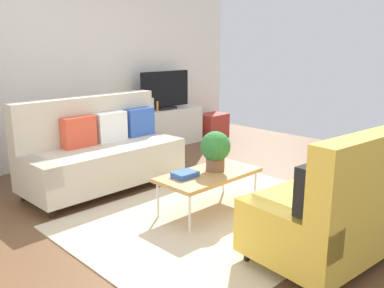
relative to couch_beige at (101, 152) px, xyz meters
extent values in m
plane|color=brown|center=(0.44, -1.39, -0.45)|extent=(7.68, 7.68, 0.00)
cube|color=white|center=(0.44, 1.41, 1.00)|extent=(6.40, 0.12, 2.90)
cube|color=beige|center=(0.34, -1.62, -0.45)|extent=(2.90, 2.20, 0.01)
cube|color=beige|center=(-0.01, -0.07, -0.13)|extent=(1.92, 0.88, 0.44)
cube|color=beige|center=(-0.02, 0.25, 0.37)|extent=(1.90, 0.24, 0.56)
cube|color=beige|center=(0.84, -0.06, -0.02)|extent=(0.22, 0.84, 0.22)
cube|color=beige|center=(-0.86, -0.09, -0.02)|extent=(0.22, 0.84, 0.22)
cylinder|color=black|center=(0.87, -0.39, -0.40)|extent=(0.05, 0.05, 0.10)
cylinder|color=black|center=(-0.87, -0.43, -0.40)|extent=(0.05, 0.05, 0.10)
cylinder|color=black|center=(0.85, 0.29, -0.40)|extent=(0.05, 0.05, 0.10)
cylinder|color=black|center=(-0.89, 0.25, -0.40)|extent=(0.05, 0.05, 0.10)
cube|color=#3359B2|center=(0.66, 0.08, 0.27)|extent=(0.40, 0.15, 0.36)
cube|color=white|center=(0.21, 0.07, 0.27)|extent=(0.40, 0.15, 0.36)
cube|color=#D84C33|center=(-0.24, 0.06, 0.27)|extent=(0.40, 0.15, 0.36)
cube|color=gold|center=(0.69, -2.77, -0.13)|extent=(1.97, 1.02, 0.44)
cube|color=gold|center=(-0.16, -2.69, -0.02)|extent=(0.28, 0.86, 0.22)
cylinder|color=black|center=(-0.14, -2.35, -0.40)|extent=(0.05, 0.05, 0.10)
cylinder|color=black|center=(1.59, -2.52, -0.40)|extent=(0.05, 0.05, 0.10)
cube|color=black|center=(0.01, -2.85, 0.27)|extent=(0.41, 0.18, 0.36)
cube|color=#B7844C|center=(0.39, -1.42, -0.05)|extent=(1.10, 0.56, 0.04)
cylinder|color=silver|center=(-0.11, -1.19, -0.26)|extent=(0.02, 0.02, 0.38)
cylinder|color=silver|center=(0.89, -1.19, -0.26)|extent=(0.02, 0.02, 0.38)
cylinder|color=silver|center=(-0.11, -1.65, -0.26)|extent=(0.02, 0.02, 0.38)
cylinder|color=silver|center=(0.89, -1.65, -0.26)|extent=(0.02, 0.02, 0.38)
cube|color=silver|center=(1.94, 1.07, -0.13)|extent=(1.40, 0.44, 0.64)
cube|color=black|center=(1.94, 1.05, 0.21)|extent=(0.36, 0.20, 0.04)
cube|color=black|center=(1.94, 1.05, 0.53)|extent=(1.00, 0.05, 0.60)
cube|color=#B2382D|center=(3.04, 0.97, -0.23)|extent=(0.52, 0.40, 0.44)
cylinder|color=brown|center=(0.50, -1.41, 0.04)|extent=(0.20, 0.20, 0.13)
sphere|color=#2D7233|center=(0.50, -1.41, 0.23)|extent=(0.32, 0.32, 0.32)
cube|color=#3359B2|center=(0.12, -1.35, -0.02)|extent=(0.25, 0.20, 0.03)
cube|color=#3359B2|center=(0.12, -1.35, 0.01)|extent=(0.25, 0.19, 0.03)
cylinder|color=#B24C4C|center=(1.36, 1.12, 0.27)|extent=(0.12, 0.12, 0.16)
cylinder|color=gold|center=(1.54, 1.03, 0.29)|extent=(0.05, 0.05, 0.21)
cylinder|color=silver|center=(1.64, 1.03, 0.30)|extent=(0.05, 0.05, 0.22)
cylinder|color=orange|center=(1.74, 1.03, 0.27)|extent=(0.04, 0.04, 0.16)
camera|label=1|loc=(-2.56, -4.18, 1.26)|focal=38.24mm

